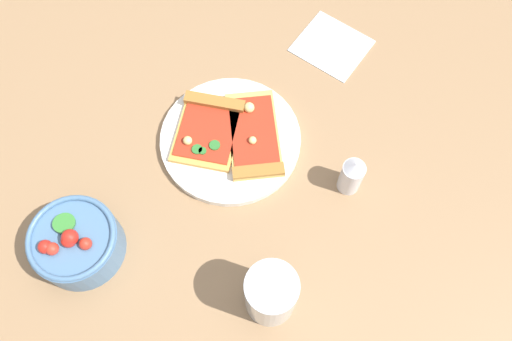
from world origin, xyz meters
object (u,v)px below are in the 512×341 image
object	(u,v)px
pizza_slice_far	(209,126)
pepper_shaker	(352,176)
soda_glass	(271,294)
salad_bowl	(77,243)
paper_napkin	(332,46)
plate	(231,140)
pizza_slice_near	(254,138)

from	to	relation	value
pizza_slice_far	pepper_shaker	xyz separation A→B (m)	(-0.24, -0.01, 0.02)
pepper_shaker	soda_glass	bearing A→B (deg)	81.40
salad_bowl	paper_napkin	world-z (taller)	salad_bowl
plate	paper_napkin	world-z (taller)	plate
plate	pizza_slice_near	xyz separation A→B (m)	(-0.04, -0.01, 0.01)
pizza_slice_far	soda_glass	xyz separation A→B (m)	(-0.21, 0.21, 0.03)
paper_napkin	pizza_slice_near	bearing A→B (deg)	80.63
salad_bowl	pepper_shaker	world-z (taller)	salad_bowl
plate	pizza_slice_far	world-z (taller)	pizza_slice_far
plate	pepper_shaker	distance (m)	0.21
pizza_slice_near	soda_glass	distance (m)	0.26
pepper_shaker	salad_bowl	bearing A→B (deg)	40.33
pizza_slice_near	pizza_slice_far	bearing A→B (deg)	8.78
pizza_slice_near	paper_napkin	distance (m)	0.24
soda_glass	pizza_slice_far	bearing A→B (deg)	-44.88
salad_bowl	paper_napkin	bearing A→B (deg)	-110.73
pepper_shaker	paper_napkin	bearing A→B (deg)	-62.04
plate	pizza_slice_far	distance (m)	0.04
pizza_slice_far	plate	bearing A→B (deg)	178.15
plate	pepper_shaker	size ratio (longest dim) A/B	2.95
pizza_slice_far	pepper_shaker	world-z (taller)	pepper_shaker
salad_bowl	pepper_shaker	size ratio (longest dim) A/B	1.66
pizza_slice_far	pizza_slice_near	bearing A→B (deg)	-171.22
plate	pepper_shaker	xyz separation A→B (m)	(-0.20, -0.01, 0.03)
paper_napkin	soda_glass	bearing A→B (deg)	101.56
plate	pizza_slice_far	bearing A→B (deg)	-1.85
pizza_slice_near	salad_bowl	size ratio (longest dim) A/B	1.36
plate	pepper_shaker	bearing A→B (deg)	-176.65
paper_napkin	pepper_shaker	world-z (taller)	pepper_shaker
salad_bowl	pepper_shaker	bearing A→B (deg)	-139.67
pizza_slice_near	pizza_slice_far	world-z (taller)	pizza_slice_near
pepper_shaker	plate	bearing A→B (deg)	3.35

